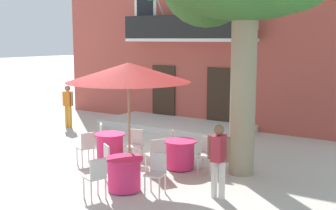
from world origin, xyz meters
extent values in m
plane|color=beige|center=(0.00, 0.00, 0.00)|extent=(120.00, 120.00, 0.00)
cube|color=#B24C42|center=(-0.92, 7.00, 3.75)|extent=(13.00, 4.00, 7.50)
cube|color=#332319|center=(-2.22, 4.97, 1.15)|extent=(1.10, 0.08, 2.30)
cube|color=#332319|center=(0.38, 4.97, 1.15)|extent=(1.10, 0.08, 2.30)
cube|color=silver|center=(-3.12, 4.96, 4.65)|extent=(1.10, 0.08, 1.90)
cube|color=black|center=(-3.12, 4.93, 4.65)|extent=(0.84, 0.04, 1.60)
cube|color=silver|center=(-0.92, 4.96, 4.65)|extent=(1.10, 0.08, 1.90)
cube|color=black|center=(-0.92, 4.93, 4.65)|extent=(0.84, 0.04, 1.60)
cube|color=silver|center=(1.28, 4.96, 4.65)|extent=(1.10, 0.08, 1.90)
cube|color=black|center=(1.28, 4.93, 4.65)|extent=(0.84, 0.04, 1.60)
cube|color=silver|center=(-0.92, 4.67, 3.34)|extent=(5.60, 0.65, 0.12)
cube|color=black|center=(-0.92, 4.38, 3.85)|extent=(5.60, 0.06, 0.90)
cylinder|color=#B2B2B7|center=(-2.12, 4.50, 4.75)|extent=(0.04, 0.95, 1.33)
cylinder|color=#B2B2B7|center=(0.28, 4.50, 4.75)|extent=(0.04, 0.95, 1.33)
cylinder|color=#47423D|center=(-3.22, 4.70, 3.52)|extent=(0.34, 0.34, 0.24)
ellipsoid|color=#4C8E38|center=(-3.22, 4.70, 3.78)|extent=(0.44, 0.44, 0.28)
cylinder|color=slate|center=(-1.69, 4.70, 3.54)|extent=(0.28, 0.28, 0.28)
ellipsoid|color=#4C8E38|center=(-1.69, 4.70, 3.89)|extent=(0.37, 0.37, 0.41)
cylinder|color=slate|center=(-0.16, 4.70, 3.56)|extent=(0.35, 0.35, 0.33)
ellipsoid|color=#4C8E38|center=(-0.16, 4.70, 3.93)|extent=(0.45, 0.45, 0.40)
cylinder|color=#995638|center=(1.38, 4.70, 3.53)|extent=(0.34, 0.34, 0.26)
ellipsoid|color=#38843D|center=(1.38, 4.70, 3.87)|extent=(0.44, 0.44, 0.42)
cube|color=silver|center=(-0.92, 3.79, 0.12)|extent=(5.73, 2.42, 0.25)
cylinder|color=gray|center=(3.48, 0.02, 1.97)|extent=(0.63, 0.63, 3.93)
cylinder|color=#E52D66|center=(-0.11, -0.88, 0.37)|extent=(0.74, 0.74, 0.68)
cylinder|color=#E52D66|center=(-0.11, -0.88, 0.74)|extent=(0.86, 0.86, 0.04)
cylinder|color=#2D2823|center=(-0.11, -0.88, 0.01)|extent=(0.44, 0.44, 0.03)
cylinder|color=silver|center=(0.83, -0.87, 0.23)|extent=(0.04, 0.04, 0.45)
cylinder|color=silver|center=(0.49, -0.93, 0.23)|extent=(0.04, 0.04, 0.45)
cylinder|color=silver|center=(0.76, -0.54, 0.23)|extent=(0.04, 0.04, 0.45)
cylinder|color=silver|center=(0.43, -0.60, 0.23)|extent=(0.04, 0.04, 0.45)
cube|color=silver|center=(0.63, -0.74, 0.47)|extent=(0.47, 0.47, 0.04)
cube|color=silver|center=(0.59, -0.56, 0.70)|extent=(0.38, 0.11, 0.42)
cylinder|color=silver|center=(-0.67, -0.12, 0.23)|extent=(0.04, 0.04, 0.45)
cylinder|color=silver|center=(-0.42, -0.36, 0.23)|extent=(0.04, 0.04, 0.45)
cylinder|color=silver|center=(-0.90, -0.37, 0.23)|extent=(0.04, 0.04, 0.45)
cylinder|color=silver|center=(-0.65, -0.60, 0.23)|extent=(0.04, 0.04, 0.45)
cube|color=silver|center=(-0.66, -0.36, 0.47)|extent=(0.57, 0.57, 0.04)
cube|color=silver|center=(-0.78, -0.49, 0.70)|extent=(0.30, 0.29, 0.42)
cylinder|color=silver|center=(-0.61, -1.67, 0.23)|extent=(0.04, 0.04, 0.45)
cylinder|color=silver|center=(-0.48, -1.35, 0.23)|extent=(0.04, 0.04, 0.45)
cylinder|color=silver|center=(-0.30, -1.79, 0.23)|extent=(0.04, 0.04, 0.45)
cylinder|color=silver|center=(-0.17, -1.48, 0.23)|extent=(0.04, 0.04, 0.45)
cube|color=silver|center=(-0.39, -1.57, 0.47)|extent=(0.52, 0.52, 0.04)
cube|color=silver|center=(-0.22, -1.64, 0.70)|extent=(0.18, 0.37, 0.42)
cylinder|color=#E52D66|center=(1.98, -0.50, 0.37)|extent=(0.74, 0.74, 0.68)
cylinder|color=#E52D66|center=(1.98, -0.50, 0.74)|extent=(0.86, 0.86, 0.04)
cylinder|color=#2D2823|center=(1.98, -0.50, 0.01)|extent=(0.44, 0.44, 0.03)
cylinder|color=silver|center=(2.91, -0.58, 0.23)|extent=(0.04, 0.04, 0.45)
cylinder|color=silver|center=(2.58, -0.61, 0.23)|extent=(0.04, 0.04, 0.45)
cylinder|color=silver|center=(2.88, -0.24, 0.23)|extent=(0.04, 0.04, 0.45)
cylinder|color=silver|center=(2.54, -0.27, 0.23)|extent=(0.04, 0.04, 0.45)
cube|color=silver|center=(2.73, -0.42, 0.47)|extent=(0.44, 0.44, 0.04)
cube|color=silver|center=(2.71, -0.25, 0.70)|extent=(0.38, 0.08, 0.42)
cylinder|color=silver|center=(1.60, 0.36, 0.23)|extent=(0.04, 0.04, 0.45)
cylinder|color=silver|center=(1.80, 0.07, 0.23)|extent=(0.04, 0.04, 0.45)
cylinder|color=silver|center=(1.32, 0.16, 0.23)|extent=(0.04, 0.04, 0.45)
cylinder|color=silver|center=(1.52, -0.12, 0.23)|extent=(0.04, 0.04, 0.45)
cube|color=silver|center=(1.56, 0.12, 0.47)|extent=(0.56, 0.56, 0.04)
cube|color=silver|center=(1.41, 0.02, 0.70)|extent=(0.25, 0.34, 0.42)
cylinder|color=silver|center=(1.40, -1.23, 0.23)|extent=(0.04, 0.04, 0.45)
cylinder|color=silver|center=(1.56, -0.93, 0.23)|extent=(0.04, 0.04, 0.45)
cylinder|color=silver|center=(1.70, -1.39, 0.23)|extent=(0.04, 0.04, 0.45)
cylinder|color=silver|center=(1.86, -1.09, 0.23)|extent=(0.04, 0.04, 0.45)
cube|color=silver|center=(1.63, -1.16, 0.47)|extent=(0.54, 0.54, 0.04)
cube|color=silver|center=(1.79, -1.25, 0.70)|extent=(0.21, 0.35, 0.42)
cylinder|color=#E52D66|center=(1.83, -2.63, 0.37)|extent=(0.74, 0.74, 0.68)
cylinder|color=#E52D66|center=(1.83, -2.63, 0.74)|extent=(0.86, 0.86, 0.04)
cylinder|color=#2D2823|center=(1.83, -2.63, 0.01)|extent=(0.44, 0.44, 0.03)
cylinder|color=silver|center=(1.38, -3.45, 0.23)|extent=(0.04, 0.04, 0.45)
cylinder|color=silver|center=(1.48, -3.13, 0.23)|extent=(0.04, 0.04, 0.45)
cylinder|color=silver|center=(1.70, -3.56, 0.23)|extent=(0.04, 0.04, 0.45)
cylinder|color=silver|center=(1.81, -3.24, 0.23)|extent=(0.04, 0.04, 0.45)
cube|color=silver|center=(1.59, -3.34, 0.47)|extent=(0.51, 0.51, 0.04)
cube|color=silver|center=(1.76, -3.40, 0.70)|extent=(0.16, 0.37, 0.42)
cylinder|color=silver|center=(2.76, -2.60, 0.23)|extent=(0.04, 0.04, 0.45)
cylinder|color=silver|center=(2.43, -2.67, 0.23)|extent=(0.04, 0.04, 0.45)
cylinder|color=silver|center=(2.69, -2.27, 0.23)|extent=(0.04, 0.04, 0.45)
cylinder|color=silver|center=(2.36, -2.34, 0.23)|extent=(0.04, 0.04, 0.45)
cube|color=silver|center=(2.56, -2.47, 0.47)|extent=(0.48, 0.48, 0.04)
cube|color=silver|center=(2.52, -2.29, 0.70)|extent=(0.38, 0.12, 0.42)
cylinder|color=silver|center=(1.14, -2.00, 0.23)|extent=(0.04, 0.04, 0.45)
cylinder|color=silver|center=(1.43, -2.18, 0.23)|extent=(0.04, 0.04, 0.45)
cylinder|color=silver|center=(0.96, -2.28, 0.23)|extent=(0.04, 0.04, 0.45)
cylinder|color=silver|center=(1.25, -2.47, 0.23)|extent=(0.04, 0.04, 0.45)
cube|color=silver|center=(1.19, -2.23, 0.47)|extent=(0.55, 0.55, 0.04)
cube|color=silver|center=(1.10, -2.38, 0.70)|extent=(0.34, 0.24, 0.42)
cylinder|color=#997A56|center=(1.53, -2.05, 1.27)|extent=(0.06, 0.06, 2.55)
cylinder|color=#333333|center=(1.53, -2.05, 0.04)|extent=(0.44, 0.44, 0.08)
cone|color=#B21E1E|center=(1.53, -2.05, 2.62)|extent=(2.90, 2.90, 0.45)
cylinder|color=silver|center=(3.70, -1.87, 0.41)|extent=(0.14, 0.14, 0.82)
cylinder|color=silver|center=(3.88, -1.87, 0.41)|extent=(0.14, 0.14, 0.82)
cube|color=#B72D3D|center=(3.79, -1.87, 1.10)|extent=(0.22, 0.34, 0.56)
sphere|color=brown|center=(3.79, -1.87, 1.50)|extent=(0.22, 0.22, 0.22)
cylinder|color=brown|center=(3.57, -1.87, 1.10)|extent=(0.09, 0.09, 0.52)
cylinder|color=brown|center=(4.01, -1.87, 1.10)|extent=(0.09, 0.09, 0.52)
cylinder|color=gold|center=(-4.58, 1.75, 0.42)|extent=(0.14, 0.14, 0.84)
cylinder|color=gold|center=(-4.40, 1.75, 0.42)|extent=(0.14, 0.14, 0.84)
cube|color=orange|center=(-4.49, 1.75, 1.12)|extent=(0.36, 0.26, 0.56)
sphere|color=#9E7051|center=(-4.49, 1.75, 1.52)|extent=(0.22, 0.22, 0.22)
cylinder|color=#9E7051|center=(-4.71, 1.75, 1.12)|extent=(0.09, 0.09, 0.52)
cylinder|color=#9E7051|center=(-4.27, 1.75, 1.12)|extent=(0.09, 0.09, 0.52)
camera|label=1|loc=(7.87, -9.99, 3.39)|focal=46.90mm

